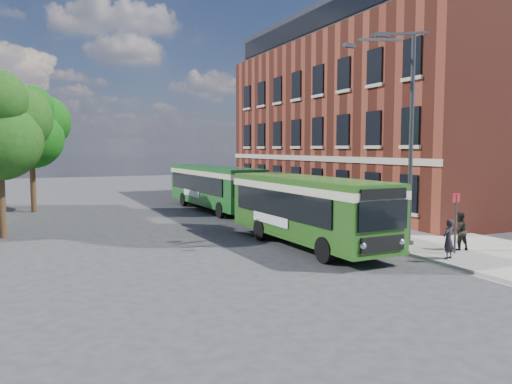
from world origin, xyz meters
name	(u,v)px	position (x,y,z in m)	size (l,w,h in m)	color
ground	(280,249)	(0.00, 0.00, 0.00)	(120.00, 120.00, 0.00)	#2A2A2C
pavement	(322,215)	(7.00, 8.00, 0.07)	(6.00, 48.00, 0.15)	gray
kerb_line	(279,219)	(3.95, 8.00, 0.01)	(0.12, 48.00, 0.01)	beige
brick_office	(375,112)	(14.00, 12.00, 6.97)	(12.10, 26.00, 14.20)	maroon
street_lamp	(404,136)	(4.84, -2.00, 4.79)	(2.96, 2.38, 9.00)	#393B3E
bus_stop_sign	(456,219)	(5.60, -4.20, 1.51)	(0.35, 0.08, 2.52)	#393B3E
bus_front	(307,205)	(1.37, 0.13, 1.83)	(2.98, 10.16, 3.02)	#265A19
bus_rear	(214,184)	(1.94, 14.06, 1.83)	(3.05, 12.06, 3.02)	#165F1C
pedestrian_a	(448,239)	(4.60, -4.85, 0.89)	(0.54, 0.36, 1.49)	black
pedestrian_b	(459,231)	(6.25, -3.79, 0.93)	(0.76, 0.59, 1.56)	black
tree_left	(0,126)	(-10.86, 7.69, 5.34)	(4.67, 4.44, 7.88)	#3D2816
tree_right	(32,127)	(-9.48, 17.77, 5.68)	(4.96, 4.72, 8.37)	#3D2816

